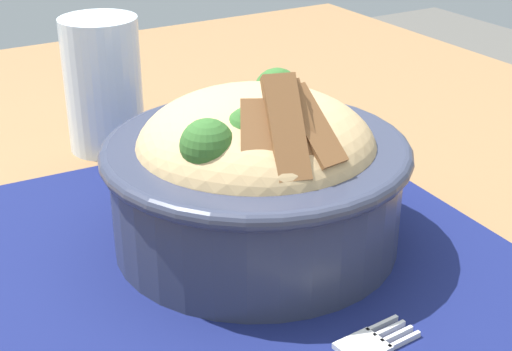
# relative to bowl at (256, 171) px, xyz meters

# --- Properties ---
(placemat) EXTENTS (0.41, 0.37, 0.00)m
(placemat) POSITION_rel_bowl_xyz_m (0.02, -0.02, -0.05)
(placemat) COLOR #11194C
(placemat) RESTS_ON table
(bowl) EXTENTS (0.22, 0.22, 0.13)m
(bowl) POSITION_rel_bowl_xyz_m (0.00, 0.00, 0.00)
(bowl) COLOR #2D3347
(bowl) RESTS_ON placemat
(drinking_glass) EXTENTS (0.07, 0.07, 0.12)m
(drinking_glass) POSITION_rel_bowl_xyz_m (-0.22, -0.03, -0.01)
(drinking_glass) COLOR silver
(drinking_glass) RESTS_ON table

